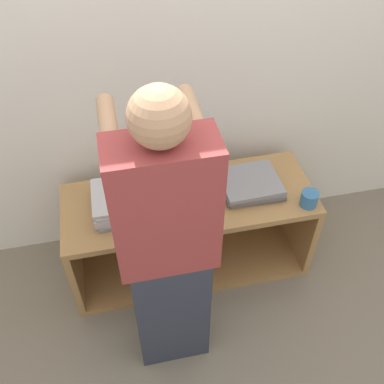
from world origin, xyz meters
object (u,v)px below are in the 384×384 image
laptop_stack_right (251,184)px  mug (309,199)px  person (167,251)px  laptop_stack_left (124,201)px  laptop_open (186,183)px

laptop_stack_right → mug: mug is taller
person → mug: 0.88m
laptop_stack_left → laptop_open: bearing=11.5°
laptop_open → laptop_stack_left: 0.35m
laptop_stack_right → mug: 0.32m
laptop_stack_right → laptop_open: bearing=169.8°
laptop_stack_left → person: (0.15, -0.49, 0.17)m
laptop_stack_right → person: person is taller
laptop_stack_left → mug: 0.96m
laptop_open → laptop_stack_right: (0.34, -0.06, -0.02)m
laptop_open → mug: bearing=-21.9°
person → laptop_stack_right: bearing=43.1°
laptop_stack_left → laptop_stack_right: 0.68m
laptop_stack_right → person: (-0.54, -0.50, 0.19)m
laptop_open → laptop_stack_right: 0.35m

